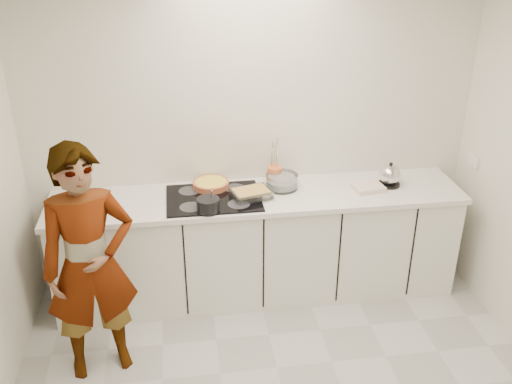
{
  "coord_description": "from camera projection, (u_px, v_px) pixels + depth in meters",
  "views": [
    {
      "loc": [
        -0.58,
        -2.67,
        2.88
      ],
      "look_at": [
        -0.05,
        1.05,
        1.05
      ],
      "focal_mm": 40.0,
      "sensor_mm": 36.0,
      "label": 1
    }
  ],
  "objects": [
    {
      "name": "mixing_bowl",
      "position": [
        282.0,
        182.0,
        4.54
      ],
      "size": [
        0.32,
        0.32,
        0.12
      ],
      "color": "silver",
      "rests_on": "countertop"
    },
    {
      "name": "saucepan",
      "position": [
        208.0,
        204.0,
        4.17
      ],
      "size": [
        0.2,
        0.2,
        0.16
      ],
      "color": "black",
      "rests_on": "hob"
    },
    {
      "name": "base_cabinets",
      "position": [
        258.0,
        247.0,
        4.66
      ],
      "size": [
        3.2,
        0.58,
        0.87
      ],
      "primitive_type": "cube",
      "color": "white",
      "rests_on": "floor"
    },
    {
      "name": "cook",
      "position": [
        90.0,
        265.0,
        3.7
      ],
      "size": [
        0.69,
        0.54,
        1.67
      ],
      "primitive_type": "imported",
      "rotation": [
        0.0,
        0.0,
        0.26
      ],
      "color": "white",
      "rests_on": "floor"
    },
    {
      "name": "utensil_crock",
      "position": [
        275.0,
        175.0,
        4.61
      ],
      "size": [
        0.13,
        0.13,
        0.14
      ],
      "primitive_type": "cylinder",
      "rotation": [
        0.0,
        0.0,
        0.1
      ],
      "color": "orange",
      "rests_on": "countertop"
    },
    {
      "name": "wall_back",
      "position": [
        252.0,
        134.0,
        4.56
      ],
      "size": [
        3.6,
        0.0,
        2.6
      ],
      "primitive_type": "cube",
      "color": "silver",
      "rests_on": "ground"
    },
    {
      "name": "tea_towel",
      "position": [
        368.0,
        188.0,
        4.52
      ],
      "size": [
        0.26,
        0.2,
        0.04
      ],
      "primitive_type": "cube",
      "rotation": [
        0.0,
        0.0,
        0.15
      ],
      "color": "white",
      "rests_on": "countertop"
    },
    {
      "name": "kettle",
      "position": [
        390.0,
        176.0,
        4.57
      ],
      "size": [
        0.19,
        0.19,
        0.2
      ],
      "color": "black",
      "rests_on": "countertop"
    },
    {
      "name": "baking_dish",
      "position": [
        251.0,
        193.0,
        4.38
      ],
      "size": [
        0.33,
        0.28,
        0.06
      ],
      "color": "silver",
      "rests_on": "hob"
    },
    {
      "name": "hob",
      "position": [
        214.0,
        198.0,
        4.38
      ],
      "size": [
        0.72,
        0.54,
        0.01
      ],
      "primitive_type": "cube",
      "color": "black",
      "rests_on": "countertop"
    },
    {
      "name": "countertop",
      "position": [
        258.0,
        197.0,
        4.46
      ],
      "size": [
        3.24,
        0.64,
        0.04
      ],
      "primitive_type": "cube",
      "color": "white",
      "rests_on": "base_cabinets"
    },
    {
      "name": "tart_dish",
      "position": [
        211.0,
        184.0,
        4.54
      ],
      "size": [
        0.32,
        0.32,
        0.05
      ],
      "color": "#B65837",
      "rests_on": "hob"
    }
  ]
}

